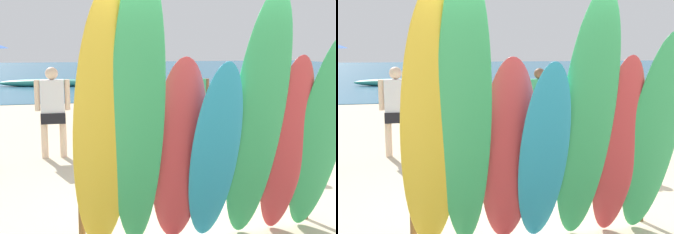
{
  "view_description": "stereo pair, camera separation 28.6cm",
  "coord_description": "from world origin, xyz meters",
  "views": [
    {
      "loc": [
        -1.53,
        -4.73,
        2.04
      ],
      "look_at": [
        0.0,
        1.53,
        1.04
      ],
      "focal_mm": 49.69,
      "sensor_mm": 36.0,
      "label": 1
    },
    {
      "loc": [
        -1.25,
        -4.79,
        2.04
      ],
      "look_at": [
        0.0,
        1.53,
        1.04
      ],
      "focal_mm": 49.69,
      "sensor_mm": 36.0,
      "label": 2
    }
  ],
  "objects": [
    {
      "name": "ocean_water",
      "position": [
        0.0,
        31.85,
        0.01
      ],
      "size": [
        60.0,
        40.0,
        0.02
      ],
      "primitive_type": "cube",
      "color": "#235B7F",
      "rests_on": "ground"
    },
    {
      "name": "distant_boat",
      "position": [
        -1.77,
        18.92,
        0.18
      ],
      "size": [
        5.04,
        1.69,
        0.4
      ],
      "color": "teal",
      "rests_on": "ground"
    },
    {
      "name": "ground",
      "position": [
        0.0,
        14.0,
        0.0
      ],
      "size": [
        60.0,
        60.0,
        0.0
      ],
      "primitive_type": "plane",
      "color": "beige"
    },
    {
      "name": "surfboard_red_5",
      "position": [
        0.76,
        -0.49,
        0.98
      ],
      "size": [
        0.53,
        0.78,
        1.96
      ],
      "primitive_type": "ellipsoid",
      "rotation": [
        0.33,
        0.0,
        -0.09
      ],
      "color": "#D13D42",
      "rests_on": "ground"
    },
    {
      "name": "beachgoer_midbeach",
      "position": [
        1.19,
        4.13,
        0.91
      ],
      "size": [
        0.6,
        0.25,
        1.59
      ],
      "rotation": [
        0.0,
        0.0,
        0.07
      ],
      "color": "brown",
      "rests_on": "ground"
    },
    {
      "name": "beachgoer_near_rack",
      "position": [
        1.71,
        2.78,
        0.87
      ],
      "size": [
        0.39,
        0.55,
        1.51
      ],
      "rotation": [
        0.0,
        0.0,
        1.26
      ],
      "color": "#9E704C",
      "rests_on": "ground"
    },
    {
      "name": "surfboard_green_6",
      "position": [
        1.1,
        -0.56,
        1.09
      ],
      "size": [
        0.59,
        0.94,
        2.18
      ],
      "primitive_type": "ellipsoid",
      "rotation": [
        0.37,
        0.0,
        -0.09
      ],
      "color": "#38B266",
      "rests_on": "ground"
    },
    {
      "name": "surfboard_teal_3",
      "position": [
        -0.03,
        -0.53,
        0.96
      ],
      "size": [
        0.5,
        0.8,
        1.91
      ],
      "primitive_type": "ellipsoid",
      "rotation": [
        0.36,
        0.0,
        -0.01
      ],
      "color": "#289EC6",
      "rests_on": "ground"
    },
    {
      "name": "surfboard_yellow_0",
      "position": [
        -1.1,
        -0.57,
        1.28
      ],
      "size": [
        0.66,
        0.91,
        2.56
      ],
      "primitive_type": "ellipsoid",
      "rotation": [
        0.3,
        0.0,
        0.1
      ],
      "color": "yellow",
      "rests_on": "ground"
    },
    {
      "name": "surfboard_green_4",
      "position": [
        0.37,
        -0.6,
        1.27
      ],
      "size": [
        0.57,
        0.94,
        2.55
      ],
      "primitive_type": "ellipsoid",
      "rotation": [
        0.32,
        0.0,
        -0.03
      ],
      "color": "#38B266",
      "rests_on": "ground"
    },
    {
      "name": "surfboard_red_2",
      "position": [
        -0.37,
        -0.44,
        0.97
      ],
      "size": [
        0.57,
        0.65,
        1.95
      ],
      "primitive_type": "ellipsoid",
      "rotation": [
        0.28,
        0.0,
        -0.03
      ],
      "color": "#D13D42",
      "rests_on": "ground"
    },
    {
      "name": "beachgoer_by_water",
      "position": [
        0.36,
        7.69,
        0.95
      ],
      "size": [
        0.43,
        0.57,
        1.65
      ],
      "rotation": [
        0.0,
        0.0,
        4.23
      ],
      "color": "beige",
      "rests_on": "ground"
    },
    {
      "name": "surfboard_green_1",
      "position": [
        -0.81,
        -0.63,
        1.38
      ],
      "size": [
        0.56,
        0.99,
        2.75
      ],
      "primitive_type": "ellipsoid",
      "rotation": [
        0.32,
        0.0,
        -0.07
      ],
      "color": "#38B266",
      "rests_on": "ground"
    },
    {
      "name": "beachgoer_photographing",
      "position": [
        -1.58,
        3.82,
        0.95
      ],
      "size": [
        0.63,
        0.26,
        1.65
      ],
      "rotation": [
        0.0,
        0.0,
        3.14
      ],
      "color": "beige",
      "rests_on": "ground"
    },
    {
      "name": "surfboard_rack",
      "position": [
        0.0,
        0.0,
        0.51
      ],
      "size": [
        2.73,
        0.07,
        0.66
      ],
      "color": "brown",
      "rests_on": "ground"
    }
  ]
}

